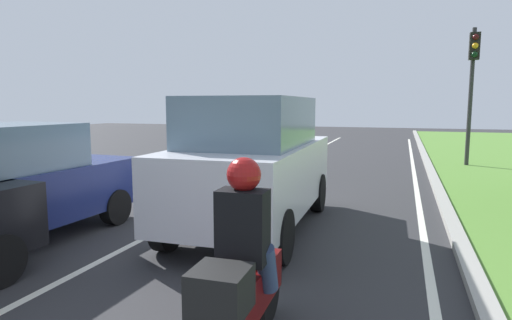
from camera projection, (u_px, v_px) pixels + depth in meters
name	position (u px, v px, depth m)	size (l,w,h in m)	color
ground_plane	(291.00, 175.00, 13.20)	(60.00, 60.00, 0.00)	#2D2D30
lane_line_center	(269.00, 174.00, 13.43)	(0.12, 32.00, 0.01)	silver
lane_line_right_edge	(415.00, 182.00, 12.05)	(0.12, 32.00, 0.01)	silver
curb_right	(435.00, 181.00, 11.88)	(0.24, 48.00, 0.12)	#9E9B93
car_suv_ahead	(253.00, 163.00, 7.41)	(2.07, 4.55, 2.28)	silver
car_sedan_left_lane	(7.00, 186.00, 6.62)	(1.98, 4.37, 1.86)	navy
car_hatchback_far	(225.00, 145.00, 13.79)	(1.81, 3.74, 1.78)	#0C472D
motorcycle	(243.00, 299.00, 3.53)	(0.41, 1.90, 1.01)	#590A0A
rider_person	(244.00, 224.00, 3.50)	(0.51, 0.41, 1.16)	black
traffic_light_near_right	(472.00, 73.00, 14.58)	(0.32, 0.50, 4.74)	#2D2D2D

